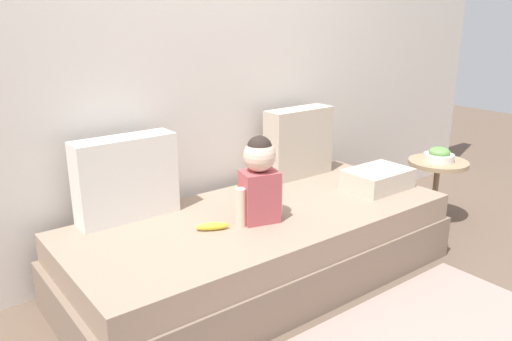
{
  "coord_description": "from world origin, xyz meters",
  "views": [
    {
      "loc": [
        -1.6,
        -2.05,
        1.47
      ],
      "look_at": [
        -0.04,
        0.0,
        0.66
      ],
      "focal_mm": 35.71,
      "sensor_mm": 36.0,
      "label": 1
    }
  ],
  "objects_px": {
    "banana": "(212,226)",
    "side_table": "(437,175)",
    "throw_pillow_left": "(126,178)",
    "throw_pillow_right": "(299,142)",
    "couch": "(261,247)",
    "folded_blanket": "(378,179)",
    "fruit_bowl": "(439,155)",
    "toddler": "(259,178)"
  },
  "relations": [
    {
      "from": "couch",
      "to": "fruit_bowl",
      "type": "distance_m",
      "value": 1.54
    },
    {
      "from": "folded_blanket",
      "to": "side_table",
      "type": "xyz_separation_m",
      "value": [
        0.69,
        0.02,
        -0.11
      ]
    },
    {
      "from": "banana",
      "to": "side_table",
      "type": "bearing_deg",
      "value": -1.93
    },
    {
      "from": "throw_pillow_right",
      "to": "banana",
      "type": "bearing_deg",
      "value": -156.6
    },
    {
      "from": "couch",
      "to": "fruit_bowl",
      "type": "bearing_deg",
      "value": -3.58
    },
    {
      "from": "couch",
      "to": "throw_pillow_right",
      "type": "relative_size",
      "value": 4.63
    },
    {
      "from": "throw_pillow_left",
      "to": "couch",
      "type": "bearing_deg",
      "value": -31.94
    },
    {
      "from": "banana",
      "to": "couch",
      "type": "bearing_deg",
      "value": 5.38
    },
    {
      "from": "banana",
      "to": "side_table",
      "type": "xyz_separation_m",
      "value": [
        1.85,
        -0.06,
        -0.07
      ]
    },
    {
      "from": "throw_pillow_right",
      "to": "folded_blanket",
      "type": "height_order",
      "value": "throw_pillow_right"
    },
    {
      "from": "side_table",
      "to": "fruit_bowl",
      "type": "height_order",
      "value": "fruit_bowl"
    },
    {
      "from": "throw_pillow_left",
      "to": "folded_blanket",
      "type": "bearing_deg",
      "value": -19.19
    },
    {
      "from": "couch",
      "to": "side_table",
      "type": "relative_size",
      "value": 4.82
    },
    {
      "from": "banana",
      "to": "throw_pillow_left",
      "type": "bearing_deg",
      "value": 122.8
    },
    {
      "from": "throw_pillow_left",
      "to": "throw_pillow_right",
      "type": "bearing_deg",
      "value": 0.0
    },
    {
      "from": "folded_blanket",
      "to": "fruit_bowl",
      "type": "xyz_separation_m",
      "value": [
        0.69,
        0.02,
        0.03
      ]
    },
    {
      "from": "toddler",
      "to": "side_table",
      "type": "xyz_separation_m",
      "value": [
        1.59,
        -0.02,
        -0.29
      ]
    },
    {
      "from": "couch",
      "to": "fruit_bowl",
      "type": "xyz_separation_m",
      "value": [
        1.51,
        -0.09,
        0.3
      ]
    },
    {
      "from": "throw_pillow_right",
      "to": "side_table",
      "type": "distance_m",
      "value": 1.06
    },
    {
      "from": "toddler",
      "to": "banana",
      "type": "distance_m",
      "value": 0.35
    },
    {
      "from": "couch",
      "to": "throw_pillow_right",
      "type": "distance_m",
      "value": 0.84
    },
    {
      "from": "toddler",
      "to": "side_table",
      "type": "distance_m",
      "value": 1.62
    },
    {
      "from": "throw_pillow_left",
      "to": "banana",
      "type": "xyz_separation_m",
      "value": [
        0.26,
        -0.41,
        -0.2
      ]
    },
    {
      "from": "couch",
      "to": "folded_blanket",
      "type": "relative_size",
      "value": 5.52
    },
    {
      "from": "couch",
      "to": "throw_pillow_left",
      "type": "distance_m",
      "value": 0.83
    },
    {
      "from": "throw_pillow_left",
      "to": "toddler",
      "type": "distance_m",
      "value": 0.7
    },
    {
      "from": "throw_pillow_left",
      "to": "side_table",
      "type": "height_order",
      "value": "throw_pillow_left"
    },
    {
      "from": "fruit_bowl",
      "to": "side_table",
      "type": "bearing_deg",
      "value": 0.0
    },
    {
      "from": "banana",
      "to": "folded_blanket",
      "type": "bearing_deg",
      "value": -4.28
    },
    {
      "from": "throw_pillow_left",
      "to": "fruit_bowl",
      "type": "distance_m",
      "value": 2.18
    },
    {
      "from": "folded_blanket",
      "to": "fruit_bowl",
      "type": "relative_size",
      "value": 1.91
    },
    {
      "from": "toddler",
      "to": "folded_blanket",
      "type": "distance_m",
      "value": 0.92
    },
    {
      "from": "side_table",
      "to": "banana",
      "type": "bearing_deg",
      "value": 178.07
    },
    {
      "from": "throw_pillow_right",
      "to": "toddler",
      "type": "height_order",
      "value": "toddler"
    },
    {
      "from": "couch",
      "to": "side_table",
      "type": "bearing_deg",
      "value": -3.58
    },
    {
      "from": "banana",
      "to": "fruit_bowl",
      "type": "height_order",
      "value": "fruit_bowl"
    },
    {
      "from": "couch",
      "to": "toddler",
      "type": "bearing_deg",
      "value": -134.03
    },
    {
      "from": "banana",
      "to": "folded_blanket",
      "type": "relative_size",
      "value": 0.42
    },
    {
      "from": "fruit_bowl",
      "to": "throw_pillow_right",
      "type": "bearing_deg",
      "value": 152.39
    },
    {
      "from": "toddler",
      "to": "fruit_bowl",
      "type": "xyz_separation_m",
      "value": [
        1.59,
        -0.02,
        -0.15
      ]
    },
    {
      "from": "throw_pillow_right",
      "to": "banana",
      "type": "distance_m",
      "value": 1.06
    },
    {
      "from": "folded_blanket",
      "to": "fruit_bowl",
      "type": "distance_m",
      "value": 0.69
    }
  ]
}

